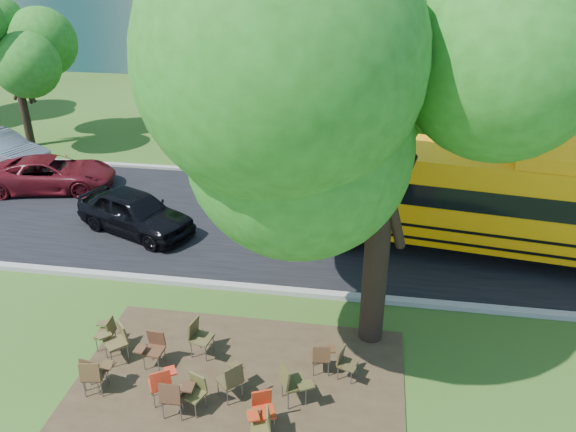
% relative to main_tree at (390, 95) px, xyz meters
% --- Properties ---
extents(ground, '(160.00, 160.00, 0.00)m').
position_rel_main_tree_xyz_m(ground, '(-3.73, -1.50, -5.86)').
color(ground, '#304816').
rests_on(ground, ground).
extents(dirt_patch, '(7.00, 4.50, 0.03)m').
position_rel_main_tree_xyz_m(dirt_patch, '(-2.73, -2.00, -5.84)').
color(dirt_patch, '#382819').
rests_on(dirt_patch, ground).
extents(asphalt_road, '(80.00, 8.00, 0.04)m').
position_rel_main_tree_xyz_m(asphalt_road, '(-3.73, 5.50, -5.84)').
color(asphalt_road, black).
rests_on(asphalt_road, ground).
extents(kerb_near, '(80.00, 0.25, 0.14)m').
position_rel_main_tree_xyz_m(kerb_near, '(-3.73, 1.50, -5.79)').
color(kerb_near, gray).
rests_on(kerb_near, ground).
extents(kerb_far, '(80.00, 0.25, 0.14)m').
position_rel_main_tree_xyz_m(kerb_far, '(-3.73, 9.60, -5.79)').
color(kerb_far, gray).
rests_on(kerb_far, ground).
extents(bg_tree_0, '(5.20, 5.20, 7.18)m').
position_rel_main_tree_xyz_m(bg_tree_0, '(-15.73, 11.50, -1.29)').
color(bg_tree_0, black).
rests_on(bg_tree_0, ground).
extents(bg_tree_2, '(4.80, 4.80, 6.62)m').
position_rel_main_tree_xyz_m(bg_tree_2, '(-8.73, 14.50, -1.65)').
color(bg_tree_2, black).
rests_on(bg_tree_2, ground).
extents(bg_tree_3, '(5.60, 5.60, 7.84)m').
position_rel_main_tree_xyz_m(bg_tree_3, '(4.27, 12.50, -0.83)').
color(bg_tree_3, black).
rests_on(bg_tree_3, ground).
extents(main_tree, '(7.20, 7.20, 9.47)m').
position_rel_main_tree_xyz_m(main_tree, '(0.00, 0.00, 0.00)').
color(main_tree, black).
rests_on(main_tree, ground).
extents(school_bus, '(13.13, 4.44, 3.15)m').
position_rel_main_tree_xyz_m(school_bus, '(4.73, 4.52, -4.03)').
color(school_bus, '#FF9A08').
rests_on(school_bus, ground).
extents(chair_0, '(0.60, 0.61, 0.90)m').
position_rel_main_tree_xyz_m(chair_0, '(-5.60, -2.77, -5.30)').
color(chair_0, '#4F381C').
rests_on(chair_0, ground).
extents(chair_1, '(0.64, 0.52, 0.88)m').
position_rel_main_tree_xyz_m(chair_1, '(-5.64, -2.68, -5.32)').
color(chair_1, '#3D2716').
rests_on(chair_1, ground).
extents(chair_2, '(0.60, 0.74, 0.89)m').
position_rel_main_tree_xyz_m(chair_2, '(-4.14, -2.78, -5.31)').
color(chair_2, red).
rests_on(chair_2, ground).
extents(chair_3, '(0.67, 0.53, 0.84)m').
position_rel_main_tree_xyz_m(chair_3, '(-3.44, -2.86, -5.34)').
color(chair_3, '#4E4A21').
rests_on(chair_3, ground).
extents(chair_4, '(0.60, 0.55, 0.93)m').
position_rel_main_tree_xyz_m(chair_4, '(-3.76, -3.11, -5.29)').
color(chair_4, '#462919').
rests_on(chair_4, ground).
extents(chair_5, '(0.58, 0.67, 0.85)m').
position_rel_main_tree_xyz_m(chair_5, '(-2.00, -3.13, -5.33)').
color(chair_5, '#B22F13').
rests_on(chair_5, ground).
extents(chair_6, '(0.53, 0.52, 0.77)m').
position_rel_main_tree_xyz_m(chair_6, '(-1.93, -3.42, -5.38)').
color(chair_6, brown).
rests_on(chair_6, ground).
extents(chair_7, '(0.79, 0.65, 0.97)m').
position_rel_main_tree_xyz_m(chair_7, '(-1.53, -2.41, -5.26)').
color(chair_7, '#47421E').
rests_on(chair_7, ground).
extents(chair_8, '(0.50, 0.54, 0.83)m').
position_rel_main_tree_xyz_m(chair_8, '(-5.98, -1.35, -5.35)').
color(chair_8, '#4C4021').
rests_on(chair_8, ground).
extents(chair_9, '(0.82, 0.65, 0.95)m').
position_rel_main_tree_xyz_m(chair_9, '(-5.58, -1.67, -5.27)').
color(chair_9, brown).
rests_on(chair_9, ground).
extents(chair_10, '(0.55, 0.70, 0.94)m').
position_rel_main_tree_xyz_m(chair_10, '(-3.82, -1.28, -5.27)').
color(chair_10, '#4C4421').
rests_on(chair_10, ground).
extents(chair_11, '(0.63, 0.79, 0.92)m').
position_rel_main_tree_xyz_m(chair_11, '(-2.76, -2.46, -5.29)').
color(chair_11, '#463B1E').
rests_on(chair_11, ground).
extents(chair_12, '(0.48, 0.61, 0.78)m').
position_rel_main_tree_xyz_m(chair_12, '(-0.51, -1.52, -5.38)').
color(chair_12, '#453A1E').
rests_on(chair_12, ground).
extents(chair_13, '(0.55, 0.55, 0.82)m').
position_rel_main_tree_xyz_m(chair_13, '(-1.02, -1.44, -5.35)').
color(chair_13, '#492F1A').
rests_on(chair_13, ground).
extents(chair_14, '(0.59, 0.51, 0.87)m').
position_rel_main_tree_xyz_m(chair_14, '(-4.72, -1.74, -5.32)').
color(chair_14, '#4F2E1C').
rests_on(chair_14, ground).
extents(black_car, '(4.42, 3.13, 1.40)m').
position_rel_main_tree_xyz_m(black_car, '(-7.62, 4.26, -5.16)').
color(black_car, black).
rests_on(black_car, ground).
extents(bg_car_red, '(4.91, 2.97, 1.27)m').
position_rel_main_tree_xyz_m(bg_car_red, '(-12.06, 7.00, -5.22)').
color(bg_car_red, '#500D14').
rests_on(bg_car_red, ground).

